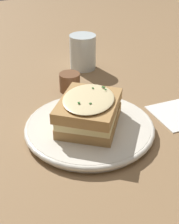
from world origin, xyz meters
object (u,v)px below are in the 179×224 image
at_px(dinner_plate, 90,128).
at_px(condiment_pot, 70,82).
at_px(sandwich, 89,111).
at_px(water_glass, 83,52).

bearing_deg(dinner_plate, condiment_pot, -103.23).
xyz_separation_m(dinner_plate, condiment_pot, (-0.04, -0.17, 0.01)).
bearing_deg(dinner_plate, sandwich, 33.48).
bearing_deg(water_glass, condiment_pot, 49.40).
bearing_deg(water_glass, sandwich, 64.73).
relative_size(dinner_plate, sandwich, 1.52).
height_order(dinner_plate, condiment_pot, condiment_pot).
distance_m(dinner_plate, sandwich, 0.04).
height_order(sandwich, condiment_pot, sandwich).
height_order(dinner_plate, sandwich, sandwich).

